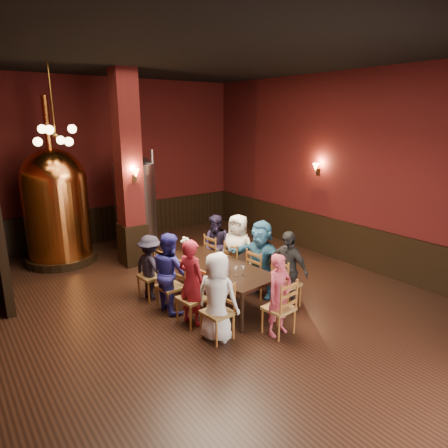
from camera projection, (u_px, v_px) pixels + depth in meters
room at (207, 187)px, 7.18m from camera, size 10.00×10.02×4.50m
wainscot_right at (340, 240)px, 9.89m from camera, size 0.08×9.90×1.00m
wainscot_back at (112, 223)px, 11.51m from camera, size 7.90×0.08×1.00m
column at (129, 171)px, 9.19m from camera, size 0.58×0.58×4.50m
pendant_cluster at (55, 135)px, 8.20m from camera, size 0.90×0.90×1.70m
sconce_wall at (318, 169)px, 10.03m from camera, size 0.20×0.20×0.36m
sconce_column at (134, 175)px, 8.97m from camera, size 0.20×0.20×0.36m
dining_table at (217, 268)px, 7.56m from camera, size 1.22×2.48×0.75m
chair_0 at (217, 312)px, 6.36m from camera, size 0.50×0.50×0.92m
person_0 at (217, 297)px, 6.29m from camera, size 0.74×0.84×1.45m
chair_1 at (192, 298)px, 6.84m from camera, size 0.50×0.50×0.92m
person_1 at (192, 282)px, 6.76m from camera, size 0.50×0.63×1.52m
chair_2 at (170, 286)px, 7.32m from camera, size 0.50×0.50×0.92m
person_2 at (170, 272)px, 7.25m from camera, size 0.36×0.72×1.48m
chair_3 at (151, 276)px, 7.81m from camera, size 0.50×0.50×0.92m
person_3 at (151, 267)px, 7.76m from camera, size 0.64×0.91×1.28m
chair_4 at (286, 283)px, 7.44m from camera, size 0.50×0.50×0.92m
person_4 at (287, 269)px, 7.37m from camera, size 0.52×0.92×1.48m
chair_5 at (260, 273)px, 7.93m from camera, size 0.50×0.50×0.92m
person_5 at (261, 258)px, 7.85m from camera, size 0.75×1.50×1.54m
chair_6 at (238, 264)px, 8.41m from camera, size 0.50×0.50×0.92m
person_6 at (238, 250)px, 8.33m from camera, size 0.76×0.89×1.54m
chair_7 at (217, 256)px, 8.89m from camera, size 0.50×0.50×0.92m
person_7 at (217, 246)px, 8.83m from camera, size 0.58×0.75×1.39m
chair_8 at (279, 308)px, 6.50m from camera, size 0.50×0.50×0.92m
person_8 at (279, 295)px, 6.44m from camera, size 0.52×0.37×1.38m
copper_kettle at (56, 205)px, 9.52m from camera, size 1.95×1.95×3.93m
steel_vessel at (136, 199)px, 10.68m from camera, size 1.25×1.25×2.65m
rose_vase at (186, 242)px, 8.22m from camera, size 0.20×0.20×0.33m
wine_glass_0 at (228, 267)px, 7.22m from camera, size 0.07×0.07×0.17m
wine_glass_1 at (243, 271)px, 7.05m from camera, size 0.07×0.07×0.17m
wine_glass_2 at (218, 253)px, 7.94m from camera, size 0.07×0.07×0.17m
wine_glass_3 at (236, 271)px, 7.05m from camera, size 0.07×0.07×0.17m
wine_glass_4 at (218, 252)px, 8.00m from camera, size 0.07×0.07×0.17m
wine_glass_5 at (214, 270)px, 7.11m from camera, size 0.07×0.07×0.17m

